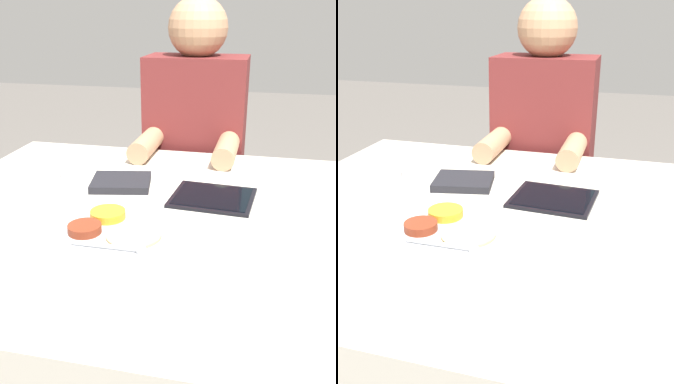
# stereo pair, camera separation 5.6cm
# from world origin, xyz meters

# --- Properties ---
(dining_table) EXTENTS (1.11, 1.00, 0.72)m
(dining_table) POSITION_xyz_m (0.00, 0.00, 0.36)
(dining_table) COLOR beige
(dining_table) RESTS_ON ground_plane
(thali_tray) EXTENTS (0.27, 0.27, 0.03)m
(thali_tray) POSITION_xyz_m (-0.03, -0.13, 0.73)
(thali_tray) COLOR #B7BABF
(thali_tray) RESTS_ON dining_table
(red_notebook) EXTENTS (0.18, 0.16, 0.02)m
(red_notebook) POSITION_xyz_m (-0.10, 0.15, 0.73)
(red_notebook) COLOR silver
(red_notebook) RESTS_ON dining_table
(tablet_device) EXTENTS (0.22, 0.19, 0.01)m
(tablet_device) POSITION_xyz_m (0.15, 0.11, 0.73)
(tablet_device) COLOR black
(tablet_device) RESTS_ON dining_table
(person_diner) EXTENTS (0.35, 0.42, 1.21)m
(person_diner) POSITION_xyz_m (0.02, 0.63, 0.58)
(person_diner) COLOR black
(person_diner) RESTS_ON ground_plane
(drinking_glass) EXTENTS (0.07, 0.07, 0.09)m
(drinking_glass) POSITION_xyz_m (-0.22, -0.04, 0.77)
(drinking_glass) COLOR silver
(drinking_glass) RESTS_ON dining_table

